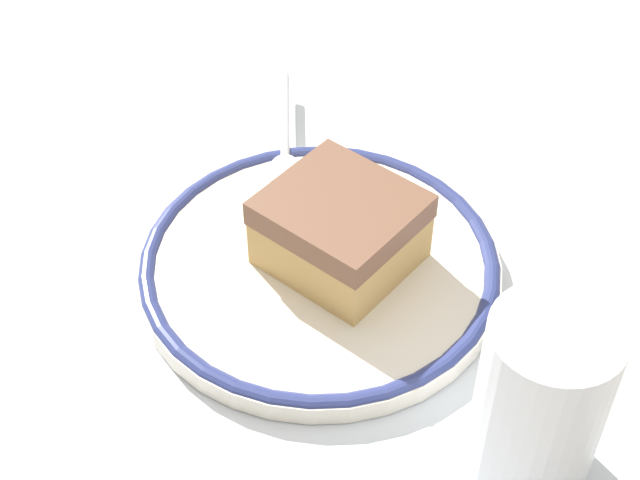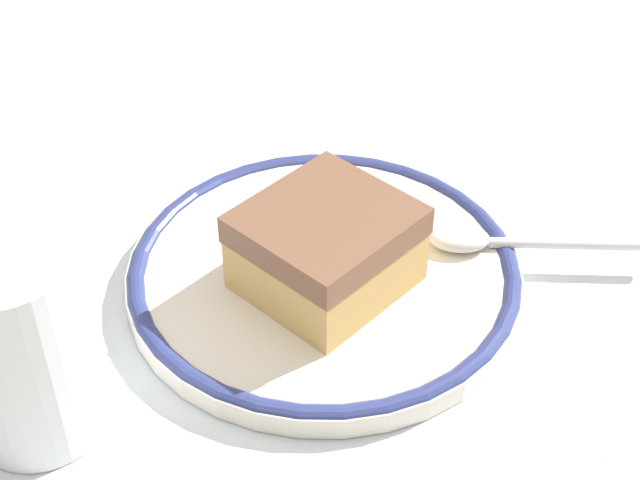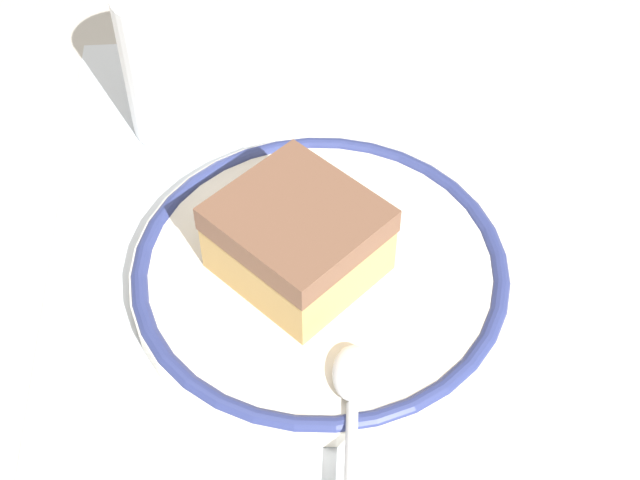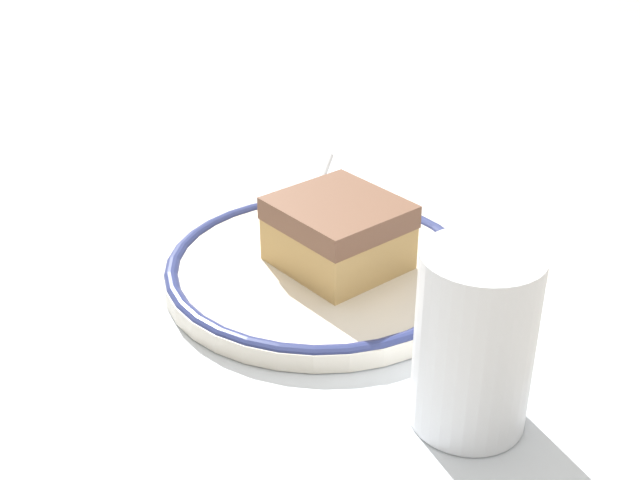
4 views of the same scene
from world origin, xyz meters
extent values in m
plane|color=#B7B2A8|center=(0.00, 0.00, 0.00)|extent=(2.40, 2.40, 0.00)
cube|color=silver|center=(0.00, 0.00, 0.00)|extent=(0.48, 0.31, 0.00)
cylinder|color=silver|center=(0.00, 0.01, 0.01)|extent=(0.22, 0.22, 0.01)
torus|color=navy|center=(0.00, 0.01, 0.01)|extent=(0.22, 0.22, 0.01)
cube|color=tan|center=(0.00, -0.01, 0.03)|extent=(0.11, 0.11, 0.03)
cube|color=brown|center=(0.00, -0.01, 0.06)|extent=(0.11, 0.11, 0.02)
ellipsoid|color=silver|center=(0.08, 0.02, 0.02)|extent=(0.04, 0.03, 0.01)
cylinder|color=white|center=(-0.15, -0.08, 0.05)|extent=(0.06, 0.06, 0.10)
cylinder|color=silver|center=(-0.15, -0.08, 0.03)|extent=(0.06, 0.06, 0.06)
camera|label=1|loc=(-0.41, 0.07, 0.44)|focal=54.46mm
camera|label=2|loc=(-0.04, -0.40, 0.38)|focal=54.23mm
camera|label=3|loc=(0.34, -0.02, 0.43)|focal=51.60mm
camera|label=4|loc=(-0.50, -0.01, 0.30)|focal=45.62mm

